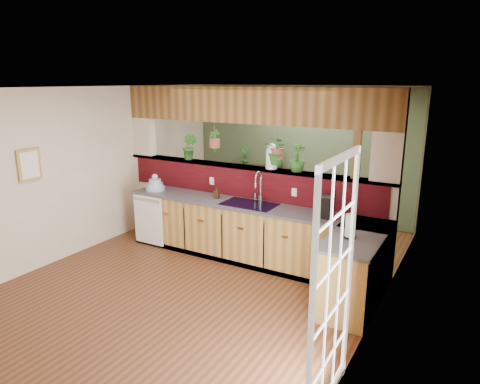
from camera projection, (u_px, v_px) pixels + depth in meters
The scene contains 28 objects.
ground at pixel (199, 281), 5.91m from camera, with size 4.60×7.00×0.01m, color #512D19.
ceiling at pixel (194, 88), 5.25m from camera, with size 4.60×7.00×0.01m, color brown.
wall_back at pixel (299, 152), 8.51m from camera, with size 4.60×0.02×2.60m, color beige.
wall_left at pixel (77, 172), 6.69m from camera, with size 0.02×7.00×2.60m, color beige.
wall_right at pixel (376, 218), 4.47m from camera, with size 0.02×7.00×2.60m, color beige.
pass_through_partition at pixel (248, 179), 6.72m from camera, with size 4.60×0.21×2.60m.
pass_through_ledge at pixel (247, 167), 6.69m from camera, with size 4.60×0.21×0.04m, color brown.
header_beam at pixel (247, 105), 6.45m from camera, with size 4.60×0.15×0.55m, color brown.
sage_backwall at pixel (299, 152), 8.49m from camera, with size 4.55×0.02×2.55m, color #495E40.
countertop at pixel (281, 242), 6.12m from camera, with size 4.14×1.52×0.90m.
dishwasher at pixel (148, 220), 7.06m from camera, with size 0.58×0.03×0.82m.
navy_sink at pixel (249, 209), 6.39m from camera, with size 0.82×0.50×0.18m.
french_door at pixel (333, 290), 3.45m from camera, with size 0.06×1.02×2.16m, color white.
framed_print at pixel (29, 165), 5.94m from camera, with size 0.04×0.35×0.45m.
faucet at pixel (259, 186), 6.40m from camera, with size 0.21×0.21×0.49m.
dish_stack at pixel (155, 185), 7.16m from camera, with size 0.32×0.32×0.28m.
soap_dispenser at pixel (217, 193), 6.67m from camera, with size 0.08×0.08×0.18m, color #3C2815.
coffee_maker at pixel (326, 207), 5.76m from camera, with size 0.16×0.27×0.29m.
paper_towel at pixel (350, 227), 4.98m from camera, with size 0.14×0.14×0.31m.
glass_jar at pixel (272, 156), 6.43m from camera, with size 0.17×0.17×0.39m.
ledge_plant_left at pixel (190, 147), 7.16m from camera, with size 0.25×0.20×0.45m, color #25551D.
ledge_plant_right at pixel (297, 158), 6.23m from camera, with size 0.23×0.23×0.42m, color #25551D.
hanging_plant_a at pixel (214, 134), 6.86m from camera, with size 0.20×0.17×0.47m.
hanging_plant_b at pixel (278, 139), 6.32m from camera, with size 0.44×0.40×0.54m.
shelving_console at pixel (259, 189), 8.87m from camera, with size 1.45×0.39×0.97m, color black.
shelf_plant_a at pixel (244, 155), 8.87m from camera, with size 0.20×0.14×0.39m, color #25551D.
shelf_plant_b at pixel (277, 156), 8.50m from camera, with size 0.28×0.28×0.49m, color #25551D.
floor_plant at pixel (321, 224), 7.23m from camera, with size 0.61×0.53×0.68m, color #25551D.
Camera 1 is at (3.19, -4.40, 2.69)m, focal length 32.00 mm.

